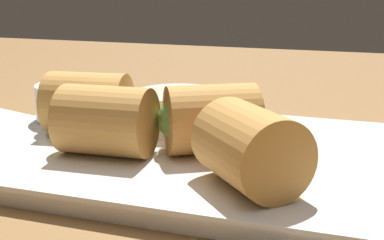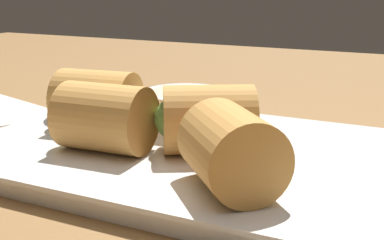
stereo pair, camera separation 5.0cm
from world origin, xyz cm
name	(u,v)px [view 1 (the left image)]	position (x,y,z in cm)	size (l,w,h in cm)	color
table_surface	(222,186)	(0.00, 0.00, 1.00)	(180.00, 140.00, 2.00)	olive
serving_plate	(192,155)	(-2.56, 0.98, 2.76)	(32.31, 22.30, 1.50)	white
roll_front_left	(101,120)	(-7.87, -2.82, 5.89)	(7.19, 5.16, 4.79)	#D19347
roll_front_right	(247,146)	(2.97, -5.29, 5.89)	(7.74, 7.82, 4.79)	#D19347
roll_back_left	(208,118)	(-1.14, 0.21, 5.89)	(7.78, 7.26, 4.79)	#D19347
roll_back_right	(83,103)	(-11.76, 1.49, 5.89)	(7.31, 5.52, 4.79)	#D19347
dipping_bowl_near	(178,109)	(-5.07, 4.85, 5.17)	(7.01, 7.01, 3.07)	white
dipping_bowl_far	(77,100)	(-14.43, 5.07, 5.17)	(7.01, 7.01, 3.07)	white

